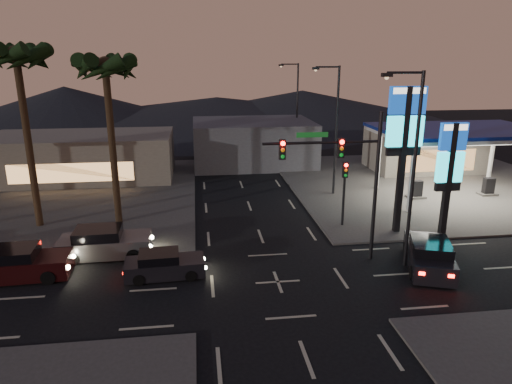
{
  "coord_description": "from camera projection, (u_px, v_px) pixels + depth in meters",
  "views": [
    {
      "loc": [
        -3.69,
        -19.88,
        10.59
      ],
      "look_at": [
        -0.35,
        5.52,
        3.0
      ],
      "focal_mm": 32.0,
      "sensor_mm": 36.0,
      "label": 1
    }
  ],
  "objects": [
    {
      "name": "hill_left",
      "position": [
        66.0,
        105.0,
        75.43
      ],
      "size": [
        40.0,
        40.0,
        6.0
      ],
      "primitive_type": "cone",
      "color": "black",
      "rests_on": "ground"
    },
    {
      "name": "palm_a",
      "position": [
        106.0,
        77.0,
        27.6
      ],
      "size": [
        4.41,
        4.41,
        10.86
      ],
      "color": "black",
      "rests_on": "ground"
    },
    {
      "name": "hill_center",
      "position": [
        217.0,
        109.0,
        78.84
      ],
      "size": [
        60.0,
        60.0,
        4.0
      ],
      "primitive_type": "cone",
      "color": "black",
      "rests_on": "ground"
    },
    {
      "name": "pylon_sign_short",
      "position": [
        450.0,
        163.0,
        26.69
      ],
      "size": [
        1.6,
        0.35,
        7.0
      ],
      "color": "black",
      "rests_on": "ground"
    },
    {
      "name": "car_lane_a_front",
      "position": [
        164.0,
        265.0,
        22.78
      ],
      "size": [
        4.1,
        1.87,
        1.31
      ],
      "color": "black",
      "rests_on": "ground"
    },
    {
      "name": "pedestal_signal",
      "position": [
        345.0,
        183.0,
        28.86
      ],
      "size": [
        0.32,
        0.39,
        4.3
      ],
      "color": "black",
      "rests_on": "ground"
    },
    {
      "name": "building_far_west",
      "position": [
        82.0,
        157.0,
        40.97
      ],
      "size": [
        16.0,
        8.0,
        4.0
      ],
      "primitive_type": "cube",
      "color": "#726B5B",
      "rests_on": "ground"
    },
    {
      "name": "streetlight_mid",
      "position": [
        334.0,
        123.0,
        34.9
      ],
      "size": [
        2.14,
        0.25,
        10.0
      ],
      "color": "black",
      "rests_on": "ground"
    },
    {
      "name": "convenience_store",
      "position": [
        423.0,
        150.0,
        44.01
      ],
      "size": [
        10.0,
        6.0,
        4.0
      ],
      "primitive_type": "cube",
      "color": "#726B5B",
      "rests_on": "ground"
    },
    {
      "name": "gas_station",
      "position": [
        460.0,
        133.0,
        34.33
      ],
      "size": [
        12.2,
        8.2,
        5.47
      ],
      "color": "silver",
      "rests_on": "ground"
    },
    {
      "name": "pylon_sign_tall",
      "position": [
        405.0,
        131.0,
        26.84
      ],
      "size": [
        2.2,
        0.35,
        9.0
      ],
      "color": "black",
      "rests_on": "ground"
    },
    {
      "name": "suv_station",
      "position": [
        429.0,
        255.0,
        23.63
      ],
      "size": [
        3.48,
        5.19,
        1.61
      ],
      "color": "black",
      "rests_on": "ground"
    },
    {
      "name": "streetlight_far",
      "position": [
        295.0,
        105.0,
        48.21
      ],
      "size": [
        2.14,
        0.25,
        10.0
      ],
      "color": "black",
      "rests_on": "ground"
    },
    {
      "name": "corner_lot_nw",
      "position": [
        40.0,
        198.0,
        35.56
      ],
      "size": [
        24.0,
        24.0,
        0.12
      ],
      "primitive_type": "cube",
      "color": "#47443F",
      "rests_on": "ground"
    },
    {
      "name": "corner_lot_ne",
      "position": [
        427.0,
        184.0,
        39.56
      ],
      "size": [
        24.0,
        24.0,
        0.12
      ],
      "primitive_type": "cube",
      "color": "#47443F",
      "rests_on": "ground"
    },
    {
      "name": "traffic_signal_mast",
      "position": [
        345.0,
        167.0,
        23.24
      ],
      "size": [
        6.1,
        0.39,
        8.0
      ],
      "color": "black",
      "rests_on": "ground"
    },
    {
      "name": "palm_b",
      "position": [
        18.0,
        68.0,
        26.82
      ],
      "size": [
        4.41,
        4.41,
        11.46
      ],
      "color": "black",
      "rests_on": "ground"
    },
    {
      "name": "ground",
      "position": [
        278.0,
        282.0,
        22.37
      ],
      "size": [
        140.0,
        140.0,
        0.0
      ],
      "primitive_type": "plane",
      "color": "black",
      "rests_on": "ground"
    },
    {
      "name": "car_lane_a_mid",
      "position": [
        18.0,
        264.0,
        22.57
      ],
      "size": [
        5.04,
        2.3,
        1.61
      ],
      "color": "black",
      "rests_on": "ground"
    },
    {
      "name": "building_far_mid",
      "position": [
        253.0,
        142.0,
        46.71
      ],
      "size": [
        12.0,
        9.0,
        4.4
      ],
      "primitive_type": "cube",
      "color": "#4C4C51",
      "rests_on": "ground"
    },
    {
      "name": "hill_right",
      "position": [
        302.0,
        105.0,
        80.57
      ],
      "size": [
        50.0,
        50.0,
        5.0
      ],
      "primitive_type": "cone",
      "color": "black",
      "rests_on": "ground"
    },
    {
      "name": "car_lane_b_front",
      "position": [
        104.0,
        243.0,
        25.08
      ],
      "size": [
        5.09,
        2.24,
        1.64
      ],
      "color": "#525255",
      "rests_on": "ground"
    },
    {
      "name": "streetlight_near",
      "position": [
        411.0,
        160.0,
        22.54
      ],
      "size": [
        2.14,
        0.25,
        10.0
      ],
      "color": "black",
      "rests_on": "ground"
    }
  ]
}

